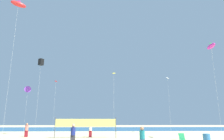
% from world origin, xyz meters
% --- Properties ---
extents(ocean_band, '(120.00, 20.00, 0.01)m').
position_xyz_m(ocean_band, '(0.00, 31.82, 0.00)').
color(ocean_band, '#28608C').
rests_on(ocean_band, ground).
extents(beachgoer_coral_shirt, '(0.38, 0.38, 1.68)m').
position_xyz_m(beachgoer_coral_shirt, '(-8.98, 9.89, 0.90)').
color(beachgoer_coral_shirt, maroon).
rests_on(beachgoer_coral_shirt, ground).
extents(beachgoer_teal_shirt, '(0.37, 0.37, 1.63)m').
position_xyz_m(beachgoer_teal_shirt, '(3.42, -1.76, 0.87)').
color(beachgoer_teal_shirt, '#7A3872').
rests_on(beachgoer_teal_shirt, ground).
extents(beachgoer_navy_shirt, '(0.40, 0.40, 1.77)m').
position_xyz_m(beachgoer_navy_shirt, '(-1.99, 1.60, 0.95)').
color(beachgoer_navy_shirt, '#2D2D33').
rests_on(beachgoer_navy_shirt, ground).
extents(beachgoer_white_shirt, '(0.39, 0.39, 1.69)m').
position_xyz_m(beachgoer_white_shirt, '(-0.99, 9.46, 0.90)').
color(beachgoer_white_shirt, maroon).
rests_on(beachgoer_white_shirt, ground).
extents(folding_beach_chair, '(0.52, 0.65, 0.89)m').
position_xyz_m(folding_beach_chair, '(7.88, 2.40, 0.47)').
color(folding_beach_chair, '#1E8C4C').
rests_on(folding_beach_chair, ground).
extents(trash_barrel, '(0.66, 0.66, 0.84)m').
position_xyz_m(trash_barrel, '(10.23, 2.54, 0.42)').
color(trash_barrel, teal).
rests_on(trash_barrel, ground).
extents(volleyball_net, '(7.30, 0.20, 2.40)m').
position_xyz_m(volleyball_net, '(-1.49, 8.27, 1.63)').
color(volleyball_net, '#4C4C51').
rests_on(volleyball_net, ground).
extents(kite_violet_delta, '(0.99, 0.58, 6.91)m').
position_xyz_m(kite_violet_delta, '(-10.64, 13.40, 6.44)').
color(kite_violet_delta, silver).
rests_on(kite_violet_delta, ground).
extents(kite_yellow_diamond, '(0.44, 0.45, 8.58)m').
position_xyz_m(kite_yellow_diamond, '(2.01, 10.75, 8.13)').
color(kite_yellow_diamond, silver).
rests_on(kite_yellow_diamond, ground).
extents(kite_black_box, '(0.81, 0.81, 10.65)m').
position_xyz_m(kite_black_box, '(-8.49, 11.66, 10.16)').
color(kite_black_box, silver).
rests_on(kite_black_box, ground).
extents(kite_red_diamond, '(0.54, 0.54, 8.89)m').
position_xyz_m(kite_red_diamond, '(-7.91, 18.96, 8.41)').
color(kite_red_diamond, silver).
rests_on(kite_red_diamond, ground).
extents(kite_magenta_inflatable, '(0.60, 1.50, 10.57)m').
position_xyz_m(kite_magenta_inflatable, '(12.72, 4.27, 10.16)').
color(kite_magenta_inflatable, silver).
rests_on(kite_magenta_inflatable, ground).
extents(kite_red_inflatable, '(1.97, 1.38, 16.53)m').
position_xyz_m(kite_red_inflatable, '(-10.06, 6.04, 16.01)').
color(kite_red_inflatable, silver).
rests_on(kite_red_inflatable, ground).
extents(kite_white_diamond, '(0.55, 0.55, 9.00)m').
position_xyz_m(kite_white_diamond, '(11.24, 15.74, 8.61)').
color(kite_white_diamond, silver).
rests_on(kite_white_diamond, ground).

